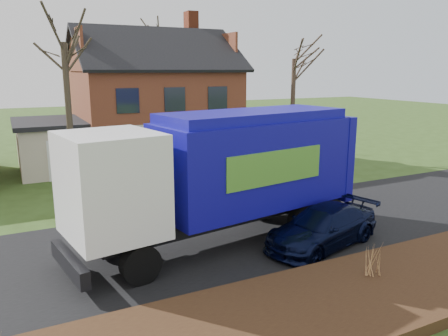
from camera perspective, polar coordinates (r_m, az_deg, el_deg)
name	(u,v)px	position (r m, az deg, el deg)	size (l,w,h in m)	color
ground	(226,237)	(15.11, 0.32, -8.94)	(120.00, 120.00, 0.00)	#304818
road	(226,236)	(15.11, 0.32, -8.90)	(80.00, 7.00, 0.02)	black
mulch_verge	(328,306)	(11.04, 13.42, -17.08)	(80.00, 3.50, 0.30)	black
main_house	(146,96)	(27.62, -10.13, 9.30)	(12.95, 8.95, 9.26)	beige
garbage_truck	(227,169)	(14.05, 0.46, -0.10)	(10.24, 4.17, 4.27)	black
silver_sedan	(119,194)	(18.19, -13.51, -3.30)	(1.41, 4.05, 1.34)	#ACADB4
navy_wagon	(323,227)	(14.52, 12.75, -7.51)	(1.78, 4.37, 1.27)	black
tree_front_west	(61,19)	(21.37, -20.46, 17.82)	(3.17, 3.17, 9.42)	#3B3123
tree_front_east	(295,42)	(28.63, 9.24, 15.95)	(3.22, 3.22, 8.95)	#453329
tree_back	(159,32)	(36.58, -8.47, 17.21)	(3.23, 3.23, 10.24)	#382E22
grass_clump_mid	(372,259)	(12.27, 18.72, -11.16)	(0.32, 0.26, 0.90)	tan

